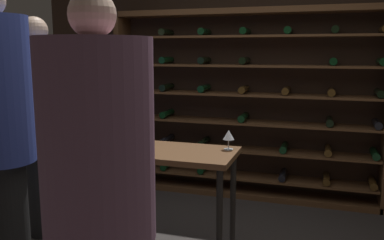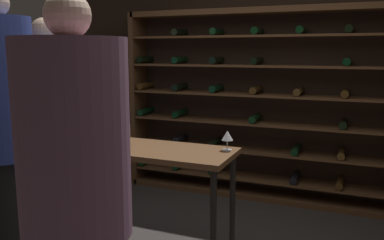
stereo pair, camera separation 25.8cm
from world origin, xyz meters
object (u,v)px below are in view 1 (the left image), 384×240
Objects in this scene: wine_bottle_amber_reserve at (116,128)px; wine_bottle_green_slim at (123,128)px; person_bystander_red_print at (0,126)px; tasting_table at (163,166)px; person_guest_plum_blouse at (99,190)px; wine_glass_stemmed_right at (229,136)px; wine_rack at (245,106)px; display_cabinet at (74,117)px; person_bystander_dark_jacket at (40,118)px.

wine_bottle_green_slim is at bearing -39.15° from wine_bottle_amber_reserve.
person_bystander_red_print is 0.81m from wine_bottle_amber_reserve.
wine_bottle_amber_reserve reaches higher than tasting_table.
person_guest_plum_blouse is 12.88× the size of wine_glass_stemmed_right.
wine_bottle_green_slim is (0.64, 0.52, -0.07)m from person_bystander_red_print.
wine_bottle_amber_reserve is 2.32× the size of wine_glass_stemmed_right.
wine_rack is 8.89× the size of wine_bottle_amber_reserve.
person_bystander_red_print reaches higher than tasting_table.
wine_glass_stemmed_right is at bearing -31.08° from display_cabinet.
wine_bottle_green_slim is (-0.30, -0.02, 0.27)m from tasting_table.
wine_bottle_amber_reserve is at bearing -137.20° from person_guest_plum_blouse.
wine_rack is 2.57m from person_bystander_red_print.
wine_bottle_amber_reserve is (0.52, 0.62, -0.10)m from person_bystander_red_print.
wine_bottle_amber_reserve is at bearing -49.57° from person_bystander_red_print.
wine_bottle_green_slim is at bearing -46.18° from display_cabinet.
person_guest_plum_blouse is 1.36m from wine_glass_stemmed_right.
person_bystander_red_print is 1.55m from wine_glass_stemmed_right.
person_bystander_dark_jacket is 5.68× the size of wine_bottle_amber_reserve.
person_bystander_red_print is at bearing -102.68° from person_guest_plum_blouse.
wine_rack is 1.76× the size of display_cabinet.
person_bystander_dark_jacket is 13.15× the size of wine_glass_stemmed_right.
display_cabinet is 2.03m from wine_bottle_green_slim.
person_guest_plum_blouse is 1.99m from person_bystander_dark_jacket.
wine_rack is 2.81× the size of tasting_table.
person_guest_plum_blouse is 1.10× the size of display_cabinet.
wine_rack reaches higher than display_cabinet.
wine_glass_stemmed_right is (0.27, 1.33, -0.01)m from person_guest_plum_blouse.
person_bystander_red_print is at bearing -68.88° from display_cabinet.
person_bystander_dark_jacket is 0.81m from person_bystander_red_print.
person_guest_plum_blouse is 5.56× the size of wine_bottle_amber_reserve.
tasting_table is 0.52× the size of person_bystander_red_print.
wine_glass_stemmed_right is at bearing 142.17° from person_bystander_dark_jacket.
person_guest_plum_blouse is 1.40m from wine_bottle_amber_reserve.
display_cabinet is at bearing -126.89° from person_guest_plum_blouse.
wine_bottle_green_slim is (-0.58, -1.74, 0.03)m from wine_rack.
person_guest_plum_blouse reaches higher than wine_bottle_green_slim.
wine_rack is 1.59m from wine_glass_stemmed_right.
wine_bottle_amber_reserve is 0.86× the size of wine_bottle_green_slim.
display_cabinet is (-1.98, -0.28, -0.18)m from wine_rack.
wine_bottle_amber_reserve is at bearing 134.85° from person_bystander_dark_jacket.
wine_bottle_green_slim is at bearing 130.43° from person_bystander_dark_jacket.
wine_rack is 1.79m from wine_bottle_amber_reserve.
person_bystander_red_print reaches higher than wine_glass_stemmed_right.
wine_rack is at bearing 71.50° from wine_bottle_green_slim.
person_bystander_dark_jacket is at bearing 169.94° from tasting_table.
person_bystander_red_print reaches higher than display_cabinet.
person_guest_plum_blouse is 4.79× the size of wine_bottle_green_slim.
person_bystander_red_print reaches higher than wine_bottle_green_slim.
wine_rack reaches higher than wine_glass_stemmed_right.
wine_rack is 1.76m from tasting_table.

